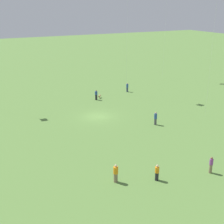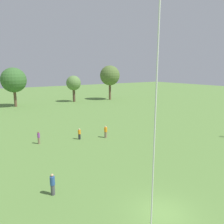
% 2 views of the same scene
% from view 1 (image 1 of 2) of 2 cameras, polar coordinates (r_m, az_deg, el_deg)
% --- Properties ---
extents(ground_plane, '(240.00, 240.00, 0.00)m').
position_cam_1_polar(ground_plane, '(46.63, -2.66, -0.82)').
color(ground_plane, '#5B843D').
extents(person_0, '(0.49, 0.49, 1.65)m').
position_cam_1_polar(person_0, '(30.40, 8.22, -10.92)').
color(person_0, '#232328').
rests_on(person_0, ground_plane).
extents(person_1, '(0.55, 0.55, 1.75)m').
position_cam_1_polar(person_1, '(54.49, -2.91, 3.10)').
color(person_1, '#232328').
rests_on(person_1, ground_plane).
extents(person_2, '(0.52, 0.52, 1.84)m').
position_cam_1_polar(person_2, '(29.77, 0.68, -11.18)').
color(person_2, '#847056').
rests_on(person_2, ground_plane).
extents(person_3, '(0.42, 0.42, 1.86)m').
position_cam_1_polar(person_3, '(43.55, 7.96, -1.17)').
color(person_3, '#4C4C51').
rests_on(person_3, ground_plane).
extents(person_4, '(0.51, 0.51, 1.76)m').
position_cam_1_polar(person_4, '(32.75, 17.65, -9.21)').
color(person_4, '#847056').
rests_on(person_4, ground_plane).
extents(person_6, '(0.45, 0.45, 1.75)m').
position_cam_1_polar(person_6, '(59.58, 2.81, 4.52)').
color(person_6, '#333D5B').
rests_on(person_6, ground_plane).
extents(dog_0, '(0.68, 0.73, 0.55)m').
position_cam_1_polar(dog_0, '(55.71, -2.27, 2.96)').
color(dog_0, tan).
rests_on(dog_0, ground_plane).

